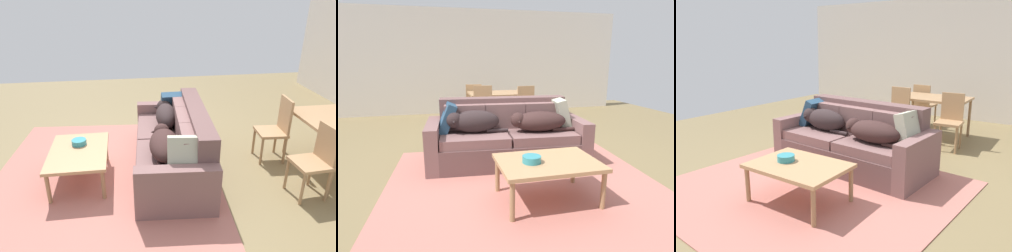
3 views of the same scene
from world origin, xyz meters
The scene contains 14 objects.
ground_plane centered at (0.00, 0.00, 0.00)m, with size 10.00×10.00×0.00m, color olive.
back_partition centered at (0.00, 4.00, 1.35)m, with size 8.00×0.12×2.70m, color silver.
area_rug centered at (-0.19, -0.95, 0.01)m, with size 3.23×3.01×0.01m, color #B46C60.
couch centered at (-0.19, 0.00, 0.34)m, with size 2.27×1.11×0.90m.
dog_on_left_cushion centered at (-0.68, -0.06, 0.63)m, with size 0.84×0.35×0.31m.
dog_on_right_cushion centered at (0.22, -0.20, 0.61)m, with size 0.92×0.43×0.28m.
throw_pillow_by_left_arm centered at (-1.01, 0.12, 0.66)m, with size 0.12×0.42×0.42m, color navy.
throw_pillow_by_right_arm centered at (0.65, 0.00, 0.67)m, with size 0.14×0.43×0.43m, color #ABAC94.
coffee_table centered at (-0.06, -1.28, 0.40)m, with size 1.03×0.74×0.44m.
bowl_on_coffee_table centered at (-0.24, -1.29, 0.48)m, with size 0.19×0.19×0.07m, color teal.
dining_table centered at (0.17, 2.13, 0.67)m, with size 1.23×0.82×0.74m.
dining_chair_near_left centered at (-0.26, 1.51, 0.52)m, with size 0.42×0.42×0.95m.
dining_chair_near_right centered at (0.66, 1.58, 0.51)m, with size 0.43×0.43×0.91m.
dining_chair_far_left centered at (-0.28, 2.77, 0.50)m, with size 0.42×0.42×0.88m.
Camera 2 is at (-1.16, -3.90, 1.49)m, focal length 30.78 mm.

